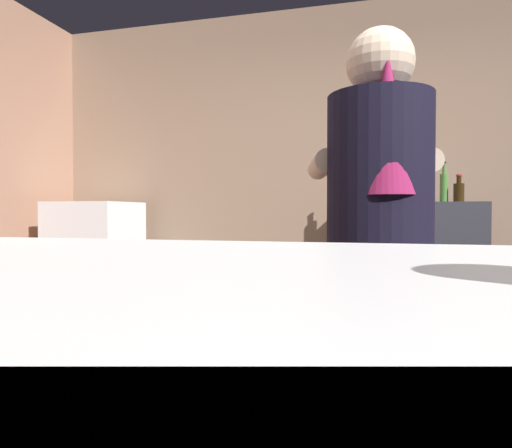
{
  "coord_description": "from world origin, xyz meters",
  "views": [
    {
      "loc": [
        0.02,
        -1.3,
        1.13
      ],
      "look_at": [
        -0.12,
        -0.75,
        1.12
      ],
      "focal_mm": 31.61,
      "sensor_mm": 36.0,
      "label": 1
    }
  ],
  "objects": [
    {
      "name": "mini_fridge",
      "position": [
        -2.06,
        1.75,
        0.61
      ],
      "size": [
        0.58,
        0.58,
        1.22
      ],
      "color": "silver",
      "rests_on": "ground"
    },
    {
      "name": "bottle_hot_sauce",
      "position": [
        0.56,
        1.85,
        1.27
      ],
      "size": [
        0.07,
        0.07,
        0.18
      ],
      "color": "black",
      "rests_on": "back_shelf"
    },
    {
      "name": "bottle_olive_oil",
      "position": [
        -0.07,
        1.9,
        1.31
      ],
      "size": [
        0.06,
        0.06,
        0.26
      ],
      "color": "#314FA2",
      "rests_on": "back_shelf"
    },
    {
      "name": "bottle_soy",
      "position": [
        0.31,
        1.99,
        1.3
      ],
      "size": [
        0.06,
        0.06,
        0.26
      ],
      "color": "#C9D182",
      "rests_on": "back_shelf"
    },
    {
      "name": "mixing_bowl",
      "position": [
        -0.37,
        0.56,
        0.95
      ],
      "size": [
        0.19,
        0.19,
        0.05
      ],
      "primitive_type": "cylinder",
      "color": "#486C92",
      "rests_on": "prep_counter"
    },
    {
      "name": "wall_back",
      "position": [
        0.0,
        2.2,
        1.35
      ],
      "size": [
        5.2,
        0.1,
        2.7
      ],
      "primitive_type": "cube",
      "color": "#91755D",
      "rests_on": "ground"
    },
    {
      "name": "bottle_vinegar",
      "position": [
        0.47,
        1.88,
        1.31
      ],
      "size": [
        0.05,
        0.05,
        0.26
      ],
      "color": "#467A35",
      "rests_on": "back_shelf"
    },
    {
      "name": "prep_counter",
      "position": [
        0.35,
        0.67,
        0.46
      ],
      "size": [
        2.1,
        0.6,
        0.92
      ],
      "primitive_type": "cube",
      "color": "brown",
      "rests_on": "ground"
    },
    {
      "name": "bartender",
      "position": [
        0.04,
        0.22,
        1.0
      ],
      "size": [
        0.48,
        0.54,
        1.73
      ],
      "rotation": [
        0.0,
        0.0,
        1.78
      ],
      "color": "#252D3E",
      "rests_on": "ground"
    },
    {
      "name": "chefs_knife",
      "position": [
        0.32,
        0.62,
        0.93
      ],
      "size": [
        0.24,
        0.04,
        0.01
      ],
      "primitive_type": "cube",
      "rotation": [
        0.0,
        0.0,
        0.02
      ],
      "color": "silver",
      "rests_on": "prep_counter"
    },
    {
      "name": "back_shelf",
      "position": [
        0.28,
        1.92,
        0.6
      ],
      "size": [
        0.91,
        0.36,
        1.2
      ],
      "primitive_type": "cube",
      "color": "#32333C",
      "rests_on": "ground"
    }
  ]
}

